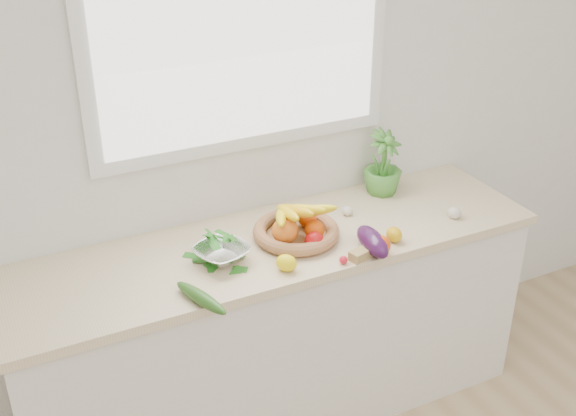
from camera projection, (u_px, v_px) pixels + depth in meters
name	position (u px, v px, depth m)	size (l,w,h in m)	color
back_wall	(243.00, 114.00, 2.97)	(4.50, 0.02, 2.70)	white
counter_cabinet	(276.00, 333.00, 3.16)	(2.20, 0.58, 0.86)	silver
countertop	(275.00, 245.00, 2.95)	(2.24, 0.62, 0.04)	beige
window_frame	(241.00, 17.00, 2.77)	(1.30, 0.03, 1.10)	white
window_pane	(243.00, 18.00, 2.75)	(1.18, 0.01, 0.98)	white
orange_loose	(380.00, 246.00, 2.83)	(0.08, 0.08, 0.08)	#ED4907
lemon_a	(373.00, 245.00, 2.85)	(0.06, 0.08, 0.06)	yellow
lemon_b	(394.00, 235.00, 2.93)	(0.06, 0.08, 0.06)	#D5A00B
lemon_c	(286.00, 263.00, 2.73)	(0.07, 0.08, 0.07)	yellow
apple	(314.00, 241.00, 2.86)	(0.08, 0.08, 0.08)	#AE0D0E
ginger	(363.00, 253.00, 2.82)	(0.12, 0.05, 0.04)	tan
garlic_a	(318.00, 240.00, 2.91)	(0.05, 0.05, 0.04)	white
garlic_b	(347.00, 211.00, 3.13)	(0.05, 0.05, 0.04)	silver
garlic_c	(454.00, 213.00, 3.10)	(0.06, 0.06, 0.05)	beige
eggplant	(372.00, 242.00, 2.85)	(0.09, 0.23, 0.09)	#310F38
cucumber	(201.00, 298.00, 2.54)	(0.05, 0.27, 0.05)	#2A5719
radish	(343.00, 260.00, 2.78)	(0.03, 0.03, 0.03)	red
potted_herb	(383.00, 164.00, 3.27)	(0.18, 0.18, 0.31)	#499335
fruit_basket	(296.00, 227.00, 2.94)	(0.43, 0.43, 0.19)	tan
colander_with_spinach	(222.00, 249.00, 2.78)	(0.26, 0.26, 0.11)	silver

